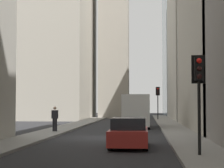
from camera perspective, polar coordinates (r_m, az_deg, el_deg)
ground_plane at (r=24.55m, az=-0.34°, el=-7.69°), size 135.00×135.00×0.00m
sidewalk_right at (r=25.35m, az=-10.61°, el=-7.34°), size 90.00×2.20×0.14m
sidewalk_left at (r=24.56m, az=10.26°, el=-7.48°), size 90.00×2.20×0.14m
building_left_far at (r=55.06m, az=13.59°, el=4.84°), size 18.37×10.00×18.75m
building_right_far at (r=56.95m, az=-8.28°, el=5.72°), size 16.18×10.00×21.10m
delivery_truck at (r=34.83m, az=3.50°, el=-3.86°), size 6.46×2.25×2.84m
sedan_red at (r=19.19m, az=2.44°, el=-7.05°), size 4.30×1.78×1.42m
traffic_light_foreground at (r=15.59m, az=12.29°, el=0.42°), size 0.43×0.52×3.81m
traffic_light_midblock at (r=51.24m, az=6.56°, el=-1.62°), size 0.43×0.52×4.12m
pedestrian at (r=28.64m, az=-8.16°, el=-4.78°), size 0.26×0.44×1.75m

